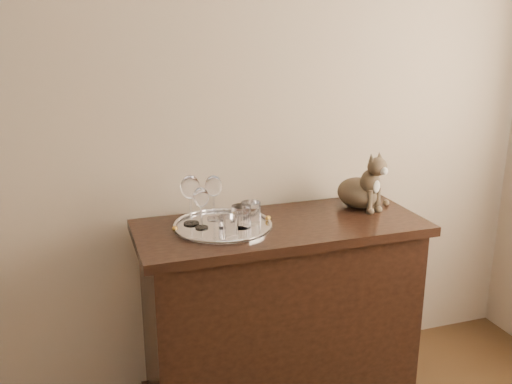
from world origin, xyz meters
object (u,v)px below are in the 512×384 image
wine_glass_b (214,197)px  tumbler_a (241,217)px  tray (223,227)px  wine_glass_c (201,208)px  tumbler_b (228,226)px  sideboard (280,315)px  wine_glass_a (191,200)px  tumbler_c (251,213)px  cat (359,178)px

wine_glass_b → tumbler_a: (0.08, -0.13, -0.05)m
tray → wine_glass_c: 0.12m
wine_glass_b → tumbler_b: bearing=-89.9°
sideboard → wine_glass_a: (-0.36, 0.09, 0.54)m
tray → tumbler_b: size_ratio=4.84×
wine_glass_c → tumbler_b: 0.15m
wine_glass_a → tumbler_b: bearing=-60.6°
sideboard → tumbler_a: tumbler_a is taller
tumbler_a → tumbler_b: 0.12m
tray → tumbler_c: (0.12, -0.00, 0.05)m
wine_glass_b → wine_glass_a: bearing=-163.7°
wine_glass_c → tumbler_a: 0.16m
tumbler_c → wine_glass_a: bearing=163.8°
tumbler_a → wine_glass_b: bearing=121.3°
wine_glass_a → wine_glass_c: bearing=-63.8°
tumbler_c → wine_glass_c: bearing=177.7°
wine_glass_a → tumbler_a: 0.22m
tray → tumbler_c: bearing=-2.3°
sideboard → tray: 0.49m
tumbler_b → tumbler_c: 0.17m
wine_glass_a → wine_glass_b: bearing=16.3°
sideboard → tumbler_c: tumbler_c is taller
wine_glass_a → wine_glass_c: (0.03, -0.06, -0.02)m
tray → wine_glass_c: size_ratio=2.37×
wine_glass_c → tumbler_c: wine_glass_c is taller
wine_glass_b → tumbler_a: wine_glass_b is taller
tumbler_a → wine_glass_a: bearing=151.5°
sideboard → wine_glass_a: bearing=166.1°
tray → wine_glass_c: wine_glass_c is taller
tumbler_a → tumbler_c: size_ratio=0.99×
tumbler_b → cat: (0.66, 0.19, 0.08)m
sideboard → tumbler_c: (-0.12, 0.02, 0.48)m
tumbler_c → wine_glass_b: bearing=142.8°
sideboard → cat: (0.40, 0.09, 0.56)m
cat → wine_glass_b: bearing=160.6°
tray → wine_glass_b: wine_glass_b is taller
wine_glass_c → wine_glass_a: bearing=116.2°
tumbler_b → cat: cat is taller
wine_glass_c → tumbler_a: size_ratio=1.90×
wine_glass_b → tumbler_b: wine_glass_b is taller
sideboard → cat: 0.70m
tumbler_b → cat: bearing=16.2°
tumbler_a → tumbler_b: tumbler_a is taller
wine_glass_a → wine_glass_b: (0.10, 0.03, -0.01)m
tumbler_a → tumbler_c: 0.06m
sideboard → wine_glass_c: size_ratio=7.11×
tumbler_b → sideboard: bearing=20.7°
sideboard → tumbler_b: 0.55m
wine_glass_b → cat: bearing=-2.2°
wine_glass_b → tumbler_a: bearing=-58.7°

